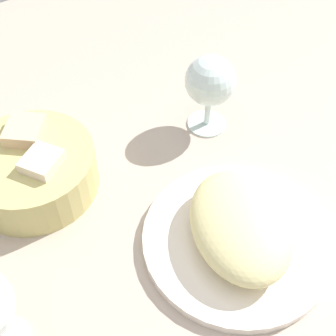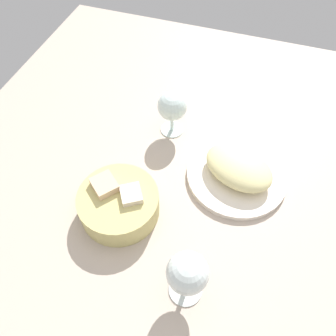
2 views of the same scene
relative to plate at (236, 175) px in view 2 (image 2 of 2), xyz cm
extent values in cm
cube|color=#B9A796|center=(5.07, 8.08, -1.70)|extent=(140.00, 140.00, 2.00)
cylinder|color=white|center=(0.00, 0.00, 0.00)|extent=(24.63, 24.63, 1.40)
ellipsoid|color=beige|center=(0.00, 0.00, 3.38)|extent=(20.62, 17.93, 5.37)
cone|color=#3C8D3C|center=(4.88, -4.60, 1.46)|extent=(3.82, 3.82, 1.51)
cylinder|color=tan|center=(23.58, 17.99, 2.45)|extent=(18.15, 18.15, 6.29)
cube|color=beige|center=(27.14, 16.53, 4.73)|extent=(7.40, 7.32, 5.50)
cube|color=beige|center=(20.73, 16.87, 4.67)|extent=(6.39, 6.54, 4.93)
cylinder|color=silver|center=(20.08, -10.08, -0.40)|extent=(6.23, 6.23, 0.60)
cylinder|color=silver|center=(20.08, -10.08, 2.12)|extent=(1.00, 1.00, 4.44)
sphere|color=silver|center=(20.08, -10.08, 8.20)|extent=(7.72, 7.72, 7.72)
cylinder|color=silver|center=(4.14, 30.49, -0.40)|extent=(6.75, 6.75, 0.60)
cylinder|color=silver|center=(4.14, 30.49, 2.60)|extent=(1.00, 1.00, 5.41)
sphere|color=silver|center=(4.14, 30.49, 9.24)|extent=(7.87, 7.87, 7.87)
camera|label=1|loc=(-22.13, 25.42, 51.69)|focal=49.73mm
camera|label=2|loc=(1.02, 50.94, 68.70)|focal=36.18mm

